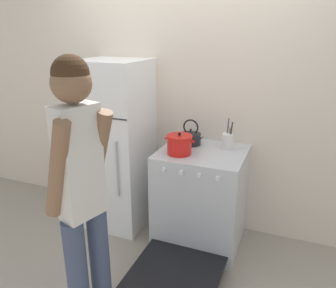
{
  "coord_description": "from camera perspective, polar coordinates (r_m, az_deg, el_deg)",
  "views": [
    {
      "loc": [
        1.02,
        -2.96,
        1.91
      ],
      "look_at": [
        0.03,
        -0.49,
        0.99
      ],
      "focal_mm": 35.0,
      "sensor_mm": 36.0,
      "label": 1
    }
  ],
  "objects": [
    {
      "name": "ground_plane",
      "position": [
        3.67,
        2.45,
        -12.3
      ],
      "size": [
        14.0,
        14.0,
        0.0
      ],
      "primitive_type": "plane",
      "color": "gray"
    },
    {
      "name": "wall_back",
      "position": [
        3.22,
        2.94,
        7.72
      ],
      "size": [
        10.0,
        0.06,
        2.55
      ],
      "color": "beige",
      "rests_on": "ground_plane"
    },
    {
      "name": "refrigerator",
      "position": [
        3.29,
        -9.07,
        -0.25
      ],
      "size": [
        0.63,
        0.63,
        1.66
      ],
      "color": "white",
      "rests_on": "ground_plane"
    },
    {
      "name": "stove_range",
      "position": [
        3.05,
        5.54,
        -9.54
      ],
      "size": [
        0.75,
        1.41,
        0.91
      ],
      "color": "silver",
      "rests_on": "ground_plane"
    },
    {
      "name": "dutch_oven_pot",
      "position": [
        2.79,
        1.99,
        -0.08
      ],
      "size": [
        0.26,
        0.22,
        0.19
      ],
      "color": "red",
      "rests_on": "stove_range"
    },
    {
      "name": "tea_kettle",
      "position": [
        3.04,
        3.98,
        1.22
      ],
      "size": [
        0.24,
        0.19,
        0.24
      ],
      "color": "black",
      "rests_on": "stove_range"
    },
    {
      "name": "utensil_jar",
      "position": [
        2.96,
        10.37,
        0.58
      ],
      "size": [
        0.1,
        0.1,
        0.28
      ],
      "color": "silver",
      "rests_on": "stove_range"
    },
    {
      "name": "person",
      "position": [
        1.97,
        -14.78,
        -8.22
      ],
      "size": [
        0.36,
        0.42,
        1.8
      ],
      "rotation": [
        0.0,
        0.0,
        1.28
      ],
      "color": "#38425B",
      "rests_on": "ground_plane"
    }
  ]
}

